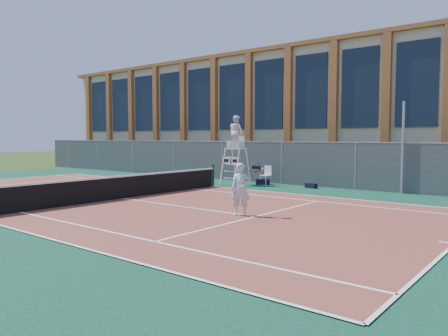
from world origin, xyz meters
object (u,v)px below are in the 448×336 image
Objects in this scene: steel_pole at (403,148)px; plastic_chair at (267,173)px; umpire_chair at (236,134)px; tennis_player at (241,189)px.

steel_pole is 4.07× the size of plastic_chair.
steel_pole is at bearing 11.96° from umpire_chair.
umpire_chair is at bearing -140.95° from plastic_chair.
tennis_player is (5.57, -7.13, -1.79)m from umpire_chair.
plastic_chair is at bearing 39.05° from umpire_chair.
tennis_player reaches higher than plastic_chair.
plastic_chair is 9.22m from tennis_player.
umpire_chair reaches higher than plastic_chair.
plastic_chair is at bearing -174.33° from steel_pole.
steel_pole is 6.75m from plastic_chair.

